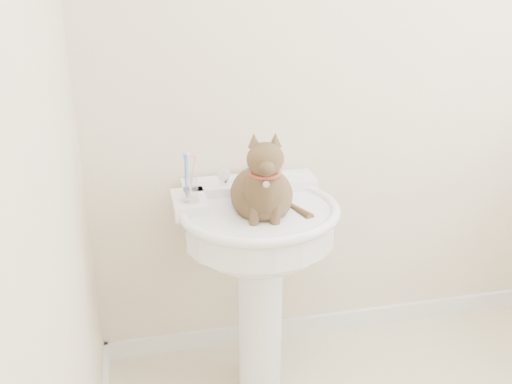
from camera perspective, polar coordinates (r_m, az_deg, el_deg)
wall_back at (r=2.50m, az=9.20°, el=11.12°), size 2.20×0.00×2.50m
wall_left at (r=1.31m, az=-20.11°, el=-1.84°), size 0.00×2.20×2.50m
baseboard_back at (r=2.99m, az=7.76°, el=-12.07°), size 2.20×0.02×0.09m
pedestal_sink at (r=2.31m, az=0.29°, el=-4.90°), size 0.62×0.61×0.86m
faucet at (r=2.35m, az=-0.45°, el=1.72°), size 0.28×0.12×0.14m
soap_bar at (r=2.46m, az=0.45°, el=1.99°), size 0.10×0.08×0.03m
toothbrush_cup at (r=2.21m, az=-6.33°, el=0.25°), size 0.07×0.07×0.19m
cat at (r=2.17m, az=0.68°, el=0.23°), size 0.25×0.32×0.46m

